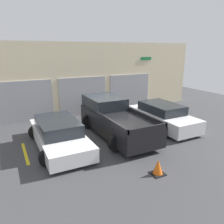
% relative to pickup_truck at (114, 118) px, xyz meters
% --- Properties ---
extents(ground_plane, '(28.00, 28.00, 0.00)m').
position_rel_pickup_truck_xyz_m(ground_plane, '(0.00, 1.00, -0.82)').
color(ground_plane, '#3D3D3F').
extents(shophouse_building, '(16.95, 0.68, 4.63)m').
position_rel_pickup_truck_xyz_m(shophouse_building, '(-0.01, 4.29, 1.45)').
color(shophouse_building, beige).
rests_on(shophouse_building, ground).
extents(pickup_truck, '(2.46, 5.22, 1.73)m').
position_rel_pickup_truck_xyz_m(pickup_truck, '(0.00, 0.00, 0.00)').
color(pickup_truck, black).
rests_on(pickup_truck, ground).
extents(sedan_white, '(2.23, 4.72, 1.24)m').
position_rel_pickup_truck_xyz_m(sedan_white, '(-2.88, -0.24, -0.23)').
color(sedan_white, white).
rests_on(sedan_white, ground).
extents(sedan_side, '(2.17, 4.39, 1.30)m').
position_rel_pickup_truck_xyz_m(sedan_side, '(2.88, -0.25, -0.20)').
color(sedan_side, white).
rests_on(sedan_side, ground).
extents(parking_stripe_far_left, '(0.12, 2.20, 0.01)m').
position_rel_pickup_truck_xyz_m(parking_stripe_far_left, '(-4.33, -0.28, -0.81)').
color(parking_stripe_far_left, gold).
rests_on(parking_stripe_far_left, ground).
extents(parking_stripe_left, '(0.12, 2.20, 0.01)m').
position_rel_pickup_truck_xyz_m(parking_stripe_left, '(-1.44, -0.28, -0.81)').
color(parking_stripe_left, gold).
rests_on(parking_stripe_left, ground).
extents(parking_stripe_centre, '(0.12, 2.20, 0.01)m').
position_rel_pickup_truck_xyz_m(parking_stripe_centre, '(1.44, -0.28, -0.81)').
color(parking_stripe_centre, gold).
rests_on(parking_stripe_centre, ground).
extents(parking_stripe_right, '(0.12, 2.20, 0.01)m').
position_rel_pickup_truck_xyz_m(parking_stripe_right, '(4.33, -0.28, -0.81)').
color(parking_stripe_right, gold).
rests_on(parking_stripe_right, ground).
extents(traffic_cone, '(0.47, 0.47, 0.55)m').
position_rel_pickup_truck_xyz_m(traffic_cone, '(-0.40, -4.05, -0.56)').
color(traffic_cone, black).
rests_on(traffic_cone, ground).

